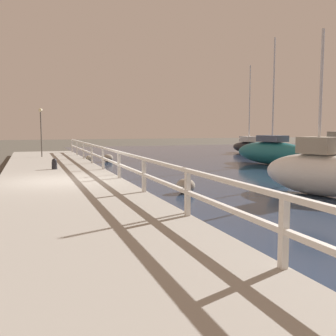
# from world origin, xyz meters

# --- Properties ---
(ground_plane) EXTENTS (120.00, 120.00, 0.00)m
(ground_plane) POSITION_xyz_m (0.00, 0.00, 0.00)
(ground_plane) COLOR #4C473D
(dock_walkway) EXTENTS (4.23, 36.00, 0.28)m
(dock_walkway) POSITION_xyz_m (0.00, 0.00, 0.14)
(dock_walkway) COLOR #9E998E
(dock_walkway) RESTS_ON ground
(railing) EXTENTS (0.10, 32.50, 0.98)m
(railing) POSITION_xyz_m (2.02, -0.00, 0.95)
(railing) COLOR white
(railing) RESTS_ON dock_walkway
(boulder_water_edge) EXTENTS (0.63, 0.57, 0.47)m
(boulder_water_edge) POSITION_xyz_m (3.53, 10.07, 0.24)
(boulder_water_edge) COLOR gray
(boulder_water_edge) RESTS_ON ground
(boulder_far_strip) EXTENTS (0.46, 0.41, 0.34)m
(boulder_far_strip) POSITION_xyz_m (2.54, 11.27, 0.17)
(boulder_far_strip) COLOR gray
(boulder_far_strip) RESTS_ON ground
(boulder_downstream) EXTENTS (0.62, 0.56, 0.47)m
(boulder_downstream) POSITION_xyz_m (3.67, -2.29, 0.23)
(boulder_downstream) COLOR gray
(boulder_downstream) RESTS_ON ground
(mooring_bollard) EXTENTS (0.24, 0.24, 0.47)m
(mooring_bollard) POSITION_xyz_m (0.00, 3.99, 0.51)
(mooring_bollard) COLOR black
(mooring_bollard) RESTS_ON dock_walkway
(dock_lamp) EXTENTS (0.23, 0.23, 3.03)m
(dock_lamp) POSITION_xyz_m (-0.28, 12.01, 2.39)
(dock_lamp) COLOR #514C47
(dock_lamp) RESTS_ON dock_walkway
(sailboat_teal) EXTENTS (2.41, 5.61, 7.04)m
(sailboat_teal) POSITION_xyz_m (11.95, 5.11, 0.72)
(sailboat_teal) COLOR #1E707A
(sailboat_teal) RESTS_ON water_surface
(sailboat_black) EXTENTS (1.65, 4.34, 7.13)m
(sailboat_black) POSITION_xyz_m (16.09, 14.45, 0.56)
(sailboat_black) COLOR black
(sailboat_black) RESTS_ON water_surface
(sailboat_white) EXTENTS (2.34, 3.96, 5.01)m
(sailboat_white) POSITION_xyz_m (7.35, -4.07, 0.73)
(sailboat_white) COLOR white
(sailboat_white) RESTS_ON water_surface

